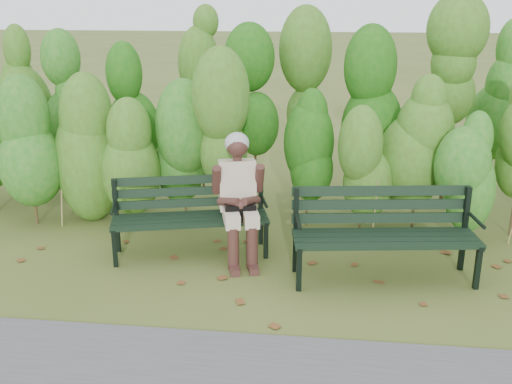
# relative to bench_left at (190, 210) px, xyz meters

# --- Properties ---
(ground) EXTENTS (80.00, 80.00, 0.00)m
(ground) POSITION_rel_bench_left_xyz_m (0.70, -0.58, -0.46)
(ground) COLOR #485622
(hedge_band) EXTENTS (11.04, 1.67, 2.42)m
(hedge_band) POSITION_rel_bench_left_xyz_m (0.70, 1.28, 0.80)
(hedge_band) COLOR #47381E
(hedge_band) RESTS_ON ground
(leaf_litter) EXTENTS (5.66, 1.76, 0.01)m
(leaf_litter) POSITION_rel_bench_left_xyz_m (0.53, -0.52, -0.45)
(leaf_litter) COLOR brown
(leaf_litter) RESTS_ON ground
(bench_left) EXTENTS (1.63, 0.88, 0.78)m
(bench_left) POSITION_rel_bench_left_xyz_m (0.00, 0.00, 0.00)
(bench_left) COLOR black
(bench_left) RESTS_ON ground
(bench_right) EXTENTS (1.73, 0.77, 0.84)m
(bench_right) POSITION_rel_bench_left_xyz_m (1.90, -0.34, 0.04)
(bench_right) COLOR black
(bench_right) RESTS_ON ground
(seated_woman) EXTENTS (0.55, 0.81, 1.25)m
(seated_woman) POSITION_rel_bench_left_xyz_m (0.51, -0.04, 0.23)
(seated_woman) COLOR beige
(seated_woman) RESTS_ON ground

